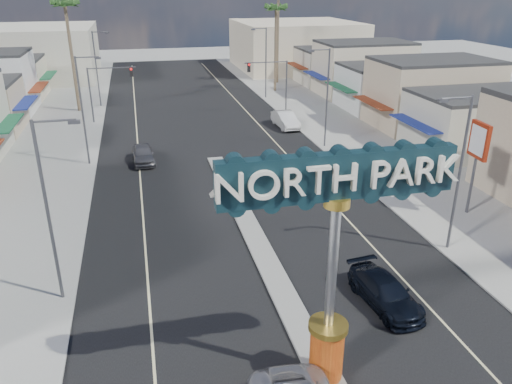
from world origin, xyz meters
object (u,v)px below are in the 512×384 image
streetlight_l_mid (84,106)px  streetlight_r_far (265,59)px  palm_left_far (65,10)px  car_parked_left (143,154)px  streetlight_r_near (458,167)px  traffic_signal_right (272,76)px  streetlight_r_mid (326,93)px  suv_right (385,292)px  car_parked_right (285,120)px  streetlight_l_far (98,65)px  streetlight_l_near (50,204)px  palm_right_mid (276,12)px  bank_pylon_sign (478,146)px  gateway_sign (334,245)px  traffic_signal_left (107,83)px

streetlight_l_mid → streetlight_r_far: 30.32m
palm_left_far → car_parked_left: 24.15m
streetlight_r_near → palm_left_far: 46.80m
traffic_signal_right → streetlight_r_mid: bearing=-84.9°
suv_right → car_parked_right: car_parked_right is taller
streetlight_l_mid → streetlight_l_far: same height
traffic_signal_right → streetlight_r_near: bearing=-87.9°
streetlight_l_near → suv_right: size_ratio=1.89×
streetlight_r_mid → suv_right: bearing=-103.8°
streetlight_l_far → palm_right_mid: bearing=9.7°
streetlight_l_mid → car_parked_left: 6.12m
palm_right_mid → bank_pylon_sign: 42.49m
streetlight_l_mid → bank_pylon_sign: streetlight_l_mid is taller
palm_right_mid → streetlight_r_far: bearing=-122.7°
traffic_signal_right → streetlight_l_near: 39.26m
gateway_sign → streetlight_r_mid: (10.43, 28.02, -0.86)m
streetlight_l_near → palm_right_mid: bearing=63.0°
streetlight_l_mid → bank_pylon_sign: 29.75m
streetlight_l_far → streetlight_r_near: same height
streetlight_l_mid → streetlight_r_far: (20.87, 22.00, 0.00)m
streetlight_r_mid → car_parked_right: streetlight_r_mid is taller
streetlight_r_near → streetlight_r_mid: size_ratio=1.00×
streetlight_r_mid → bank_pylon_sign: (4.18, -16.05, -0.29)m
traffic_signal_left → car_parked_left: (3.07, -14.50, -3.51)m
traffic_signal_right → palm_left_far: (-22.18, 6.01, 7.22)m
car_parked_right → streetlight_r_far: bearing=82.1°
streetlight_r_far → palm_left_far: palm_left_far is taller
bank_pylon_sign → streetlight_l_far: bearing=128.0°
traffic_signal_left → car_parked_right: bearing=-19.6°
traffic_signal_right → streetlight_l_mid: streetlight_l_mid is taller
palm_right_mid → car_parked_left: bearing=-125.8°
gateway_sign → streetlight_r_mid: 29.91m
streetlight_l_near → suv_right: bearing=-15.3°
streetlight_r_near → suv_right: streetlight_r_near is taller
streetlight_l_mid → streetlight_r_near: size_ratio=1.00×
streetlight_r_far → bank_pylon_sign: bearing=-83.7°
traffic_signal_right → streetlight_l_mid: bearing=-144.5°
streetlight_r_near → streetlight_l_mid: bearing=136.2°
streetlight_l_near → streetlight_r_far: size_ratio=1.00×
streetlight_r_far → bank_pylon_sign: 38.28m
gateway_sign → bank_pylon_sign: size_ratio=1.49×
streetlight_l_near → streetlight_r_mid: bearing=43.8°
suv_right → car_parked_left: (-10.62, 23.59, 0.07)m
palm_right_mid → streetlight_l_far: bearing=-170.3°
traffic_signal_left → streetlight_l_near: streetlight_l_near is taller
traffic_signal_left → streetlight_l_far: size_ratio=0.67×
traffic_signal_right → gateway_sign: bearing=-102.3°
suv_right → streetlight_r_far: bearing=76.4°
palm_right_mid → traffic_signal_right: bearing=-107.6°
traffic_signal_right → bank_pylon_sign: bearing=-79.8°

